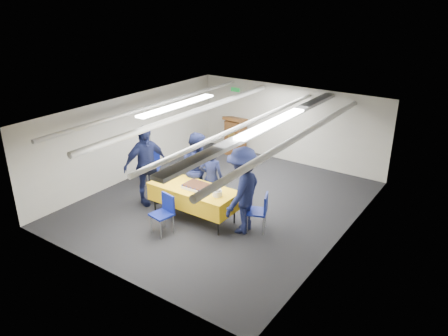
{
  "coord_description": "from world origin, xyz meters",
  "views": [
    {
      "loc": [
        5.5,
        -7.86,
        4.91
      ],
      "look_at": [
        0.21,
        -0.2,
        1.05
      ],
      "focal_mm": 35.0,
      "sensor_mm": 36.0,
      "label": 1
    }
  ],
  "objects_px": {
    "chair_left": "(152,164)",
    "chair_near": "(165,210)",
    "sheet_cake": "(196,186)",
    "podium": "(235,136)",
    "chair_right": "(261,209)",
    "sailor_d": "(243,191)",
    "sailor_b": "(197,168)",
    "serving_table": "(193,196)",
    "sailor_a": "(211,179)",
    "sailor_c": "(146,165)"
  },
  "relations": [
    {
      "from": "chair_left",
      "to": "sailor_d",
      "type": "distance_m",
      "value": 3.48
    },
    {
      "from": "podium",
      "to": "sailor_b",
      "type": "relative_size",
      "value": 0.7
    },
    {
      "from": "sailor_c",
      "to": "serving_table",
      "type": "bearing_deg",
      "value": -72.22
    },
    {
      "from": "chair_right",
      "to": "chair_left",
      "type": "relative_size",
      "value": 1.0
    },
    {
      "from": "serving_table",
      "to": "sailor_d",
      "type": "xyz_separation_m",
      "value": [
        1.22,
        0.15,
        0.4
      ]
    },
    {
      "from": "chair_left",
      "to": "sailor_a",
      "type": "bearing_deg",
      "value": -9.0
    },
    {
      "from": "sailor_a",
      "to": "sailor_b",
      "type": "relative_size",
      "value": 0.87
    },
    {
      "from": "chair_left",
      "to": "sailor_b",
      "type": "bearing_deg",
      "value": -8.08
    },
    {
      "from": "serving_table",
      "to": "chair_left",
      "type": "distance_m",
      "value": 2.33
    },
    {
      "from": "serving_table",
      "to": "chair_near",
      "type": "xyz_separation_m",
      "value": [
        -0.11,
        -0.84,
        -0.03
      ]
    },
    {
      "from": "podium",
      "to": "sailor_c",
      "type": "height_order",
      "value": "sailor_c"
    },
    {
      "from": "sailor_a",
      "to": "sailor_c",
      "type": "relative_size",
      "value": 0.8
    },
    {
      "from": "chair_left",
      "to": "sailor_d",
      "type": "bearing_deg",
      "value": -13.01
    },
    {
      "from": "chair_right",
      "to": "sailor_a",
      "type": "bearing_deg",
      "value": 171.99
    },
    {
      "from": "serving_table",
      "to": "chair_near",
      "type": "height_order",
      "value": "chair_near"
    },
    {
      "from": "serving_table",
      "to": "sheet_cake",
      "type": "xyz_separation_m",
      "value": [
        0.09,
        0.01,
        0.26
      ]
    },
    {
      "from": "sheet_cake",
      "to": "sailor_c",
      "type": "xyz_separation_m",
      "value": [
        -1.49,
        -0.04,
        0.17
      ]
    },
    {
      "from": "serving_table",
      "to": "chair_left",
      "type": "xyz_separation_m",
      "value": [
        -2.14,
        0.93,
        -0.03
      ]
    },
    {
      "from": "sheet_cake",
      "to": "sailor_b",
      "type": "relative_size",
      "value": 0.31
    },
    {
      "from": "sheet_cake",
      "to": "sailor_d",
      "type": "distance_m",
      "value": 1.15
    },
    {
      "from": "serving_table",
      "to": "podium",
      "type": "xyz_separation_m",
      "value": [
        -1.49,
        4.01,
        0.05
      ]
    },
    {
      "from": "sailor_d",
      "to": "podium",
      "type": "bearing_deg",
      "value": -151.67
    },
    {
      "from": "chair_left",
      "to": "chair_near",
      "type": "bearing_deg",
      "value": -41.07
    },
    {
      "from": "sheet_cake",
      "to": "sailor_a",
      "type": "bearing_deg",
      "value": 89.94
    },
    {
      "from": "chair_right",
      "to": "sailor_d",
      "type": "bearing_deg",
      "value": -146.33
    },
    {
      "from": "sailor_b",
      "to": "sailor_d",
      "type": "distance_m",
      "value": 1.72
    },
    {
      "from": "podium",
      "to": "chair_left",
      "type": "bearing_deg",
      "value": -101.96
    },
    {
      "from": "serving_table",
      "to": "chair_left",
      "type": "height_order",
      "value": "chair_left"
    },
    {
      "from": "podium",
      "to": "sailor_d",
      "type": "distance_m",
      "value": 4.73
    },
    {
      "from": "podium",
      "to": "chair_near",
      "type": "xyz_separation_m",
      "value": [
        1.38,
        -4.85,
        -0.08
      ]
    },
    {
      "from": "sheet_cake",
      "to": "chair_left",
      "type": "height_order",
      "value": "chair_left"
    },
    {
      "from": "sailor_b",
      "to": "sailor_c",
      "type": "height_order",
      "value": "sailor_c"
    },
    {
      "from": "podium",
      "to": "chair_right",
      "type": "xyz_separation_m",
      "value": [
        3.04,
        -3.64,
        -0.08
      ]
    },
    {
      "from": "serving_table",
      "to": "sailor_a",
      "type": "height_order",
      "value": "sailor_a"
    },
    {
      "from": "podium",
      "to": "sailor_c",
      "type": "distance_m",
      "value": 4.06
    },
    {
      "from": "chair_right",
      "to": "sheet_cake",
      "type": "bearing_deg",
      "value": -166.21
    },
    {
      "from": "sailor_a",
      "to": "sailor_b",
      "type": "distance_m",
      "value": 0.53
    },
    {
      "from": "podium",
      "to": "sailor_d",
      "type": "bearing_deg",
      "value": -54.93
    },
    {
      "from": "chair_left",
      "to": "sailor_c",
      "type": "bearing_deg",
      "value": -52.41
    },
    {
      "from": "sailor_d",
      "to": "sailor_c",
      "type": "bearing_deg",
      "value": -92.83
    },
    {
      "from": "chair_near",
      "to": "chair_right",
      "type": "distance_m",
      "value": 2.05
    },
    {
      "from": "chair_left",
      "to": "sailor_c",
      "type": "xyz_separation_m",
      "value": [
        0.74,
        -0.96,
        0.45
      ]
    },
    {
      "from": "chair_near",
      "to": "sailor_d",
      "type": "bearing_deg",
      "value": 36.7
    },
    {
      "from": "serving_table",
      "to": "sailor_b",
      "type": "height_order",
      "value": "sailor_b"
    },
    {
      "from": "sheet_cake",
      "to": "sailor_d",
      "type": "xyz_separation_m",
      "value": [
        1.13,
        0.14,
        0.14
      ]
    },
    {
      "from": "sheet_cake",
      "to": "chair_right",
      "type": "xyz_separation_m",
      "value": [
        1.46,
        0.36,
        -0.29
      ]
    },
    {
      "from": "chair_near",
      "to": "serving_table",
      "type": "bearing_deg",
      "value": 82.45
    },
    {
      "from": "chair_near",
      "to": "sailor_b",
      "type": "relative_size",
      "value": 0.48
    },
    {
      "from": "sailor_c",
      "to": "sailor_a",
      "type": "bearing_deg",
      "value": -51.44
    },
    {
      "from": "sheet_cake",
      "to": "chair_left",
      "type": "distance_m",
      "value": 2.43
    }
  ]
}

